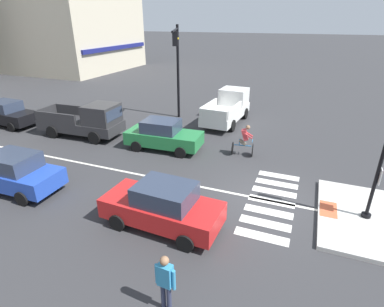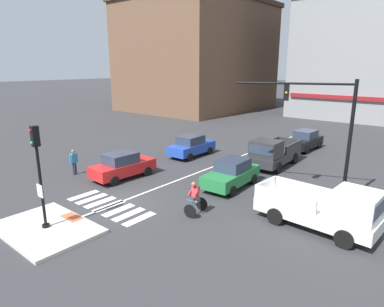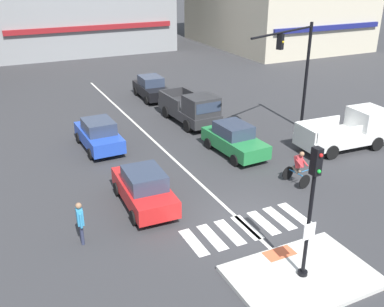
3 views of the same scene
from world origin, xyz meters
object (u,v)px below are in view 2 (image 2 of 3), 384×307
Objects in this scene: signal_pole at (39,168)px; traffic_light_mast at (326,121)px; pedestrian_at_curb_left at (74,160)px; car_red_westbound_near at (122,166)px; pickup_truck_white_cross_right at (327,210)px; car_blue_westbound_far at (191,146)px; pickup_truck_charcoal_eastbound_far at (273,154)px; cyclist at (195,197)px; car_green_eastbound_mid at (232,173)px; car_black_eastbound_distant at (305,140)px.

signal_pole is 13.46m from traffic_light_mast.
pedestrian_at_curb_left is at bearing 139.73° from signal_pole.
traffic_light_mast reaches higher than car_red_westbound_near.
pickup_truck_white_cross_right is at bearing 5.06° from car_red_westbound_near.
pickup_truck_white_cross_right reaches higher than pedestrian_at_curb_left.
signal_pole is 7.98m from pedestrian_at_curb_left.
signal_pole is 13.94m from car_blue_westbound_far.
pickup_truck_white_cross_right is 3.11× the size of pedestrian_at_curb_left.
signal_pole is 15.25m from pickup_truck_charcoal_eastbound_far.
signal_pole reaches higher than car_blue_westbound_far.
cyclist is (-3.88, -5.50, -3.33)m from traffic_light_mast.
cyclist is at bearing 53.49° from signal_pole.
car_green_eastbound_mid is 7.29m from car_blue_westbound_far.
car_black_eastbound_distant is 2.47× the size of cyclist.
car_blue_westbound_far is 6.87m from car_red_westbound_near.
car_blue_westbound_far is (-10.87, 2.60, -3.39)m from traffic_light_mast.
signal_pole is 2.64× the size of pedestrian_at_curb_left.
car_red_westbound_near is at bearing 169.86° from cyclist.
car_blue_westbound_far is 0.80× the size of pickup_truck_white_cross_right.
car_red_westbound_near is at bearing -158.44° from traffic_light_mast.
car_blue_westbound_far is 13.61m from pickup_truck_white_cross_right.
pickup_truck_white_cross_right is at bearing -49.56° from pickup_truck_charcoal_eastbound_far.
car_red_westbound_near is at bearing 114.18° from signal_pole.
car_green_eastbound_mid is at bearing 161.98° from pickup_truck_white_cross_right.
car_black_eastbound_distant is (-4.87, 10.33, -3.39)m from traffic_light_mast.
pickup_truck_white_cross_right is (1.45, -3.18, -3.22)m from traffic_light_mast.
traffic_light_mast is 1.51× the size of car_black_eastbound_distant.
car_green_eastbound_mid is (3.19, 9.66, -2.00)m from signal_pole.
cyclist reaches higher than pedestrian_at_curb_left.
traffic_light_mast is 7.51m from cyclist.
car_green_eastbound_mid and car_black_eastbound_distant have the same top height.
traffic_light_mast is at bearing 21.56° from car_red_westbound_near.
traffic_light_mast reaches higher than signal_pole.
car_red_westbound_near is at bearing -112.10° from car_black_eastbound_distant.
pedestrian_at_curb_left is at bearing -118.82° from car_black_eastbound_distant.
car_blue_westbound_far is 1.00× the size of car_black_eastbound_distant.
pedestrian_at_curb_left is (-2.89, -8.44, 0.17)m from car_blue_westbound_far.
pedestrian_at_curb_left is at bearing -133.11° from pickup_truck_charcoal_eastbound_far.
cyclist is 1.01× the size of pedestrian_at_curb_left.
traffic_light_mast is 1.50× the size of car_green_eastbound_mid.
signal_pole reaches higher than car_green_eastbound_mid.
traffic_light_mast is 6.87m from pickup_truck_charcoal_eastbound_far.
car_red_westbound_near is 0.80× the size of pickup_truck_white_cross_right.
traffic_light_mast is 1.21× the size of pickup_truck_white_cross_right.
pedestrian_at_curb_left is (-5.92, 5.02, -1.83)m from signal_pole.
car_green_eastbound_mid is 6.41m from pickup_truck_white_cross_right.
pickup_truck_charcoal_eastbound_far is at bearing 94.49° from cyclist.
pickup_truck_charcoal_eastbound_far is at bearing 89.63° from car_green_eastbound_mid.
car_black_eastbound_distant is 18.46m from pedestrian_at_curb_left.
car_black_eastbound_distant is at bearing 67.90° from car_red_westbound_near.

